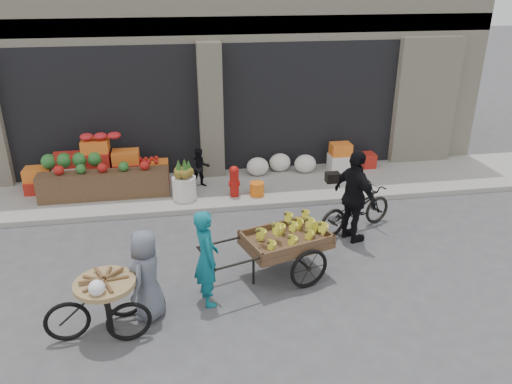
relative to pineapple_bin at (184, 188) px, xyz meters
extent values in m
plane|color=#424244|center=(0.75, -3.60, -0.37)|extent=(80.00, 80.00, 0.00)
cube|color=gray|center=(0.75, 0.50, -0.31)|extent=(18.00, 2.20, 0.12)
cube|color=beige|center=(0.75, 4.60, 3.13)|extent=(14.00, 6.00, 7.00)
cube|color=gray|center=(0.75, 1.75, 3.23)|extent=(14.00, 0.30, 0.40)
cube|color=black|center=(-1.73, 2.40, 1.30)|extent=(4.40, 1.60, 3.10)
cube|color=black|center=(3.23, 2.40, 1.30)|extent=(4.40, 1.60, 3.10)
cube|color=beige|center=(0.75, 1.55, 1.30)|extent=(0.55, 0.80, 3.22)
cube|color=brown|center=(-1.73, 0.35, 0.05)|extent=(2.80, 0.45, 0.60)
sphere|color=#1E5923|center=(-2.42, 0.85, 0.49)|extent=(0.34, 0.34, 0.34)
cylinder|color=silver|center=(0.00, 0.00, 0.00)|extent=(0.52, 0.52, 0.50)
cylinder|color=#A5140F|center=(1.10, -0.05, 0.03)|extent=(0.20, 0.20, 0.56)
sphere|color=#A5140F|center=(1.10, -0.05, 0.35)|extent=(0.22, 0.22, 0.22)
cylinder|color=orange|center=(1.60, -0.10, -0.10)|extent=(0.32, 0.32, 0.30)
ellipsoid|color=silver|center=(2.42, 1.10, -0.03)|extent=(1.70, 0.60, 0.44)
imported|color=black|center=(0.40, 0.60, 0.21)|extent=(0.51, 0.43, 0.93)
cube|color=brown|center=(1.56, -3.18, 0.26)|extent=(1.56, 1.25, 0.12)
torus|color=black|center=(1.84, -3.60, -0.03)|extent=(0.67, 0.26, 0.69)
torus|color=black|center=(1.56, -2.67, -0.03)|extent=(0.67, 0.26, 0.69)
cylinder|color=black|center=(0.98, -3.36, -0.09)|extent=(0.05, 0.05, 0.56)
imported|color=#0F6674|center=(0.21, -3.70, 0.41)|extent=(0.47, 0.63, 1.56)
cylinder|color=#9E7F51|center=(-1.21, -4.19, 0.43)|extent=(0.97, 0.97, 0.07)
cube|color=black|center=(-1.21, -4.19, 0.03)|extent=(0.09, 0.09, 0.80)
torus|color=black|center=(-0.92, -4.42, -0.06)|extent=(0.62, 0.16, 0.62)
torus|color=black|center=(-1.01, -3.87, -0.06)|extent=(0.62, 0.16, 0.62)
torus|color=black|center=(-1.75, -4.28, -0.06)|extent=(0.62, 0.16, 0.62)
imported|color=slate|center=(-0.66, -3.91, 0.34)|extent=(0.68, 0.81, 1.41)
imported|color=black|center=(3.27, -1.80, 0.08)|extent=(1.81, 1.18, 0.90)
imported|color=black|center=(3.07, -2.20, 0.53)|extent=(0.79, 1.14, 1.79)
camera|label=1|loc=(-0.13, -10.17, 4.30)|focal=35.00mm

